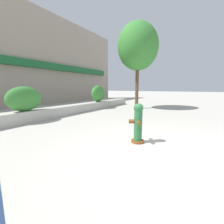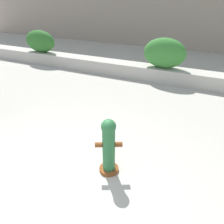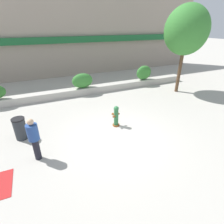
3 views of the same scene
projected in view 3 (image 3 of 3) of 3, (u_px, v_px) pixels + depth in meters
The scene contains 9 objects.
ground_plane at pixel (116, 137), 7.97m from camera, with size 120.00×120.00×0.00m, color #B2ADA3.
building_facade at pixel (61, 32), 15.95m from camera, with size 30.00×1.36×8.00m.
planter_wall_low at pixel (81, 91), 12.75m from camera, with size 18.00×0.70×0.50m, color #B7B2A8.
hedge_bush_1 at pixel (82, 81), 12.46m from camera, with size 1.49×0.68×1.04m, color #387F33.
hedge_bush_2 at pixel (144, 73), 14.33m from camera, with size 1.33×0.61×1.14m, color #387F33.
fire_hydrant at pixel (116, 116), 8.67m from camera, with size 0.47×0.49×1.08m.
street_tree at pixel (187, 31), 11.56m from camera, with size 3.04×2.73×5.86m.
pedestrian at pixel (34, 137), 6.29m from camera, with size 0.43×0.43×1.73m.
trash_bin at pixel (20, 128), 7.71m from camera, with size 0.55×0.55×1.01m.
Camera 3 is at (-2.87, -5.94, 4.62)m, focal length 28.00 mm.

